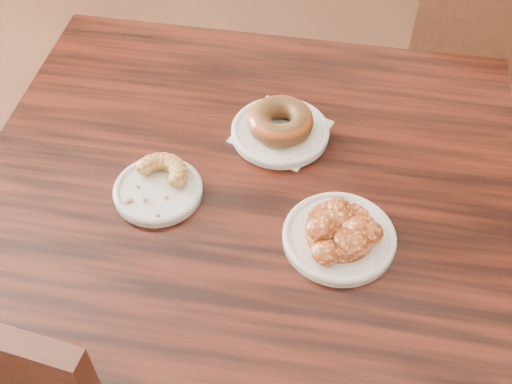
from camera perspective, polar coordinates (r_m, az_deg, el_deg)
The scene contains 10 objects.
floor at distance 1.75m, azimuth -8.92°, elevation -14.28°, with size 5.00×5.00×0.00m, color black.
cafe_table at distance 1.35m, azimuth -1.04°, elevation -11.08°, with size 0.91×0.91×0.75m, color black.
chair_far at distance 1.87m, azimuth 21.21°, elevation 9.59°, with size 0.45×0.45×0.90m, color black, non-canonical shape.
napkin at distance 1.15m, azimuth 2.26°, elevation 5.37°, with size 0.14×0.14×0.00m, color white.
plate_donut at distance 1.14m, azimuth 2.16°, elevation 5.36°, with size 0.17×0.17×0.01m, color white.
plate_cruller at distance 1.06m, azimuth -8.69°, elevation 0.10°, with size 0.15×0.15×0.01m, color silver.
plate_fritter at distance 0.99m, azimuth 7.39°, elevation -4.04°, with size 0.17×0.17×0.01m, color silver.
glazed_donut at distance 1.12m, azimuth 2.20°, elevation 6.33°, with size 0.12×0.12×0.04m, color #8D3B14.
apple_fritter at distance 0.98m, azimuth 7.52°, elevation -3.22°, with size 0.15×0.15×0.03m, color #461A07, non-canonical shape.
cruller_fragment at distance 1.04m, azimuth -8.82°, elevation 0.82°, with size 0.10×0.10×0.03m, color brown, non-canonical shape.
Camera 1 is at (0.58, -0.56, 1.55)m, focal length 45.00 mm.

